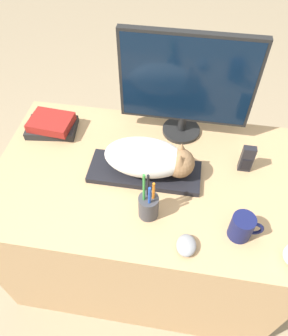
{
  "coord_description": "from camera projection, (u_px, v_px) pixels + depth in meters",
  "views": [
    {
      "loc": [
        0.13,
        -0.44,
        1.77
      ],
      "look_at": [
        0.0,
        0.36,
        0.81
      ],
      "focal_mm": 35.0,
      "sensor_mm": 36.0,
      "label": 1
    }
  ],
  "objects": [
    {
      "name": "cat",
      "position": [
        151.0,
        158.0,
        1.23
      ],
      "size": [
        0.34,
        0.16,
        0.15
      ],
      "color": "white",
      "rests_on": "keyboard"
    },
    {
      "name": "computer_mouse",
      "position": [
        186.0,
        245.0,
        1.09
      ],
      "size": [
        0.07,
        0.08,
        0.04
      ],
      "color": "gray",
      "rests_on": "desk"
    },
    {
      "name": "coffee_mug",
      "position": [
        242.0,
        227.0,
        1.1
      ],
      "size": [
        0.11,
        0.08,
        0.1
      ],
      "color": "#141947",
      "rests_on": "desk"
    },
    {
      "name": "book_stack",
      "position": [
        52.0,
        125.0,
        1.44
      ],
      "size": [
        0.23,
        0.16,
        0.07
      ],
      "color": "black",
      "rests_on": "desk"
    },
    {
      "name": "ground_plane",
      "position": [
        132.0,
        324.0,
        1.64
      ],
      "size": [
        12.0,
        12.0,
        0.0
      ],
      "primitive_type": "plane",
      "color": "#998466"
    },
    {
      "name": "phone",
      "position": [
        247.0,
        159.0,
        1.28
      ],
      "size": [
        0.05,
        0.03,
        0.12
      ],
      "color": "black",
      "rests_on": "desk"
    },
    {
      "name": "keyboard",
      "position": [
        145.0,
        172.0,
        1.3
      ],
      "size": [
        0.44,
        0.16,
        0.02
      ],
      "color": "black",
      "rests_on": "desk"
    },
    {
      "name": "pen_cup",
      "position": [
        148.0,
        205.0,
        1.15
      ],
      "size": [
        0.07,
        0.07,
        0.23
      ],
      "color": "#38383D",
      "rests_on": "desk"
    },
    {
      "name": "desk",
      "position": [
        144.0,
        223.0,
        1.59
      ],
      "size": [
        1.22,
        0.74,
        0.75
      ],
      "color": "tan",
      "rests_on": "ground_plane"
    },
    {
      "name": "monitor",
      "position": [
        187.0,
        84.0,
        1.27
      ],
      "size": [
        0.53,
        0.17,
        0.47
      ],
      "color": "black",
      "rests_on": "desk"
    }
  ]
}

